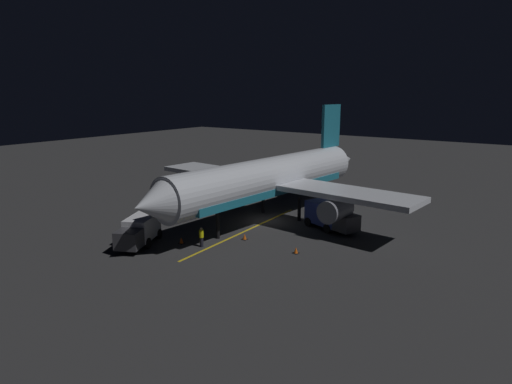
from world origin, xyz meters
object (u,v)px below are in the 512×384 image
at_px(airliner, 271,179).
at_px(ground_crew_worker, 201,237).
at_px(catering_truck, 330,216).
at_px(traffic_cone_near_left, 245,237).
at_px(traffic_cone_near_right, 181,241).
at_px(baggage_truck, 139,231).
at_px(traffic_cone_under_wing, 296,250).

bearing_deg(airliner, ground_crew_worker, 87.79).
distance_m(catering_truck, ground_crew_worker, 12.93).
distance_m(traffic_cone_near_left, traffic_cone_near_right, 5.70).
bearing_deg(traffic_cone_near_right, baggage_truck, 40.91).
bearing_deg(traffic_cone_under_wing, traffic_cone_near_left, -3.85).
relative_size(airliner, traffic_cone_under_wing, 60.96).
xyz_separation_m(catering_truck, traffic_cone_near_right, (8.89, 11.36, -1.05)).
bearing_deg(ground_crew_worker, catering_truck, -121.94).
height_order(baggage_truck, traffic_cone_near_right, baggage_truck).
bearing_deg(airliner, traffic_cone_under_wing, 135.70).
bearing_deg(airliner, traffic_cone_near_left, 102.95).
height_order(catering_truck, ground_crew_worker, catering_truck).
relative_size(ground_crew_worker, traffic_cone_near_left, 3.16).
bearing_deg(baggage_truck, airliner, -111.66).
bearing_deg(baggage_truck, traffic_cone_near_right, -139.09).
relative_size(catering_truck, traffic_cone_near_right, 10.91).
xyz_separation_m(airliner, ground_crew_worker, (0.40, 10.28, -3.54)).
distance_m(traffic_cone_near_left, traffic_cone_under_wing, 5.64).
bearing_deg(ground_crew_worker, airliner, -92.21).
relative_size(airliner, traffic_cone_near_right, 60.96).
relative_size(traffic_cone_near_right, traffic_cone_under_wing, 1.00).
xyz_separation_m(traffic_cone_near_right, traffic_cone_under_wing, (-9.59, -3.71, 0.00)).
bearing_deg(traffic_cone_near_right, airliner, -102.93).
bearing_deg(ground_crew_worker, traffic_cone_near_right, 10.78).
distance_m(airliner, traffic_cone_under_wing, 10.81).
bearing_deg(baggage_truck, ground_crew_worker, -150.06).
distance_m(baggage_truck, traffic_cone_near_right, 3.74).
xyz_separation_m(traffic_cone_near_left, traffic_cone_under_wing, (-5.62, 0.38, 0.00)).
relative_size(baggage_truck, traffic_cone_near_left, 10.55).
bearing_deg(traffic_cone_near_left, airliner, -77.05).
xyz_separation_m(airliner, traffic_cone_near_left, (-1.52, 6.59, -4.18)).
distance_m(ground_crew_worker, traffic_cone_under_wing, 8.26).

